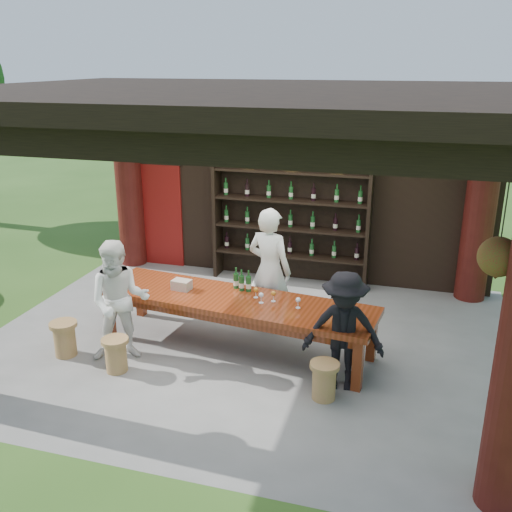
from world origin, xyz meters
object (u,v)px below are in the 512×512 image
(guest_man, at_px, (344,331))
(stool_far_left, at_px, (65,338))
(napkin_basket, at_px, (182,285))
(guest_woman, at_px, (120,301))
(stool_near_left, at_px, (116,354))
(wine_shelf, at_px, (290,215))
(tasting_table, at_px, (235,306))
(host, at_px, (270,270))
(stool_near_right, at_px, (324,380))

(guest_man, bearing_deg, stool_far_left, 177.65)
(stool_far_left, xyz_separation_m, napkin_basket, (1.34, 0.94, 0.56))
(guest_woman, bearing_deg, stool_near_left, -98.93)
(wine_shelf, distance_m, stool_far_left, 4.35)
(stool_near_left, distance_m, stool_far_left, 0.90)
(napkin_basket, bearing_deg, wine_shelf, 69.78)
(stool_far_left, bearing_deg, tasting_table, 21.54)
(wine_shelf, distance_m, guest_man, 3.63)
(host, bearing_deg, tasting_table, 82.12)
(stool_far_left, bearing_deg, wine_shelf, 57.12)
(host, relative_size, guest_woman, 1.13)
(host, xyz_separation_m, napkin_basket, (-1.12, -0.62, -0.11))
(stool_near_left, distance_m, napkin_basket, 1.34)
(stool_near_left, distance_m, host, 2.45)
(wine_shelf, distance_m, napkin_basket, 2.82)
(tasting_table, relative_size, guest_woman, 2.41)
(stool_near_right, bearing_deg, wine_shelf, 109.16)
(stool_near_left, bearing_deg, guest_woman, 104.55)
(tasting_table, height_order, stool_near_left, tasting_table)
(wine_shelf, relative_size, guest_woman, 1.69)
(stool_near_left, height_order, napkin_basket, napkin_basket)
(stool_near_right, bearing_deg, guest_woman, 175.26)
(guest_man, xyz_separation_m, napkin_basket, (-2.38, 0.69, 0.07))
(guest_woman, bearing_deg, stool_near_right, -28.22)
(guest_man, bearing_deg, wine_shelf, 107.02)
(stool_far_left, bearing_deg, guest_woman, 12.05)
(stool_far_left, relative_size, guest_woman, 0.30)
(stool_near_right, distance_m, guest_woman, 2.84)
(stool_far_left, relative_size, napkin_basket, 1.88)
(wine_shelf, height_order, guest_woman, wine_shelf)
(wine_shelf, xyz_separation_m, stool_far_left, (-2.30, -3.56, -0.97))
(stool_near_right, distance_m, host, 2.08)
(stool_near_left, xyz_separation_m, stool_far_left, (-0.88, 0.18, 0.01))
(wine_shelf, height_order, host, wine_shelf)
(stool_far_left, bearing_deg, host, 32.38)
(stool_far_left, height_order, guest_woman, guest_woman)
(guest_woman, xyz_separation_m, guest_man, (2.93, 0.08, -0.07))
(stool_near_left, relative_size, host, 0.25)
(stool_far_left, bearing_deg, stool_near_right, -1.00)
(wine_shelf, distance_m, tasting_table, 2.78)
(wine_shelf, xyz_separation_m, stool_near_left, (-1.42, -3.74, -0.99))
(guest_woman, bearing_deg, guest_man, -21.90)
(stool_far_left, height_order, host, host)
(guest_man, bearing_deg, stool_near_right, -123.49)
(stool_far_left, relative_size, guest_man, 0.32)
(wine_shelf, xyz_separation_m, tasting_table, (-0.15, -2.71, -0.59))
(wine_shelf, height_order, stool_far_left, wine_shelf)
(wine_shelf, relative_size, host, 1.50)
(guest_woman, relative_size, guest_man, 1.09)
(tasting_table, height_order, guest_man, guest_man)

